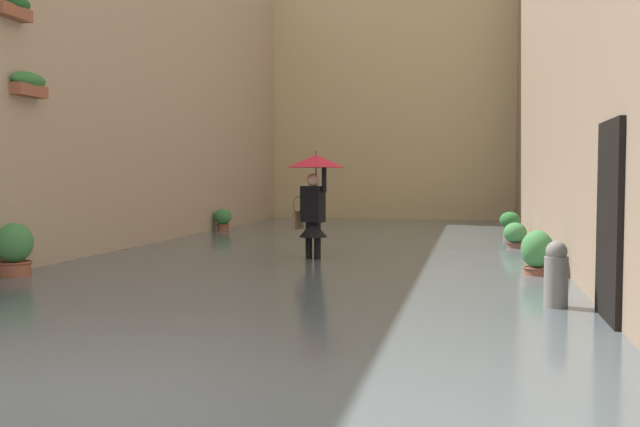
{
  "coord_description": "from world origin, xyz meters",
  "views": [
    {
      "loc": [
        -2.68,
        3.83,
        1.64
      ],
      "look_at": [
        0.01,
        -8.51,
        0.96
      ],
      "focal_mm": 39.19,
      "sensor_mm": 36.0,
      "label": 1
    }
  ],
  "objects_px": {
    "potted_plant_near_left": "(510,225)",
    "mooring_bollard": "(556,283)",
    "potted_plant_near_right": "(15,253)",
    "potted_plant_far_right": "(223,221)",
    "potted_plant_mid_left": "(537,256)",
    "potted_plant_far_left": "(515,237)",
    "person_wading": "(314,186)"
  },
  "relations": [
    {
      "from": "person_wading",
      "to": "mooring_bollard",
      "type": "distance_m",
      "value": 5.33
    },
    {
      "from": "potted_plant_mid_left",
      "to": "potted_plant_far_right",
      "type": "relative_size",
      "value": 1.1
    },
    {
      "from": "potted_plant_far_left",
      "to": "potted_plant_mid_left",
      "type": "height_order",
      "value": "potted_plant_mid_left"
    },
    {
      "from": "potted_plant_near_right",
      "to": "mooring_bollard",
      "type": "relative_size",
      "value": 1.04
    },
    {
      "from": "potted_plant_mid_left",
      "to": "potted_plant_far_left",
      "type": "bearing_deg",
      "value": -88.77
    },
    {
      "from": "person_wading",
      "to": "potted_plant_far_left",
      "type": "xyz_separation_m",
      "value": [
        -3.54,
        -2.74,
        -1.06
      ]
    },
    {
      "from": "potted_plant_far_left",
      "to": "potted_plant_far_right",
      "type": "height_order",
      "value": "potted_plant_far_right"
    },
    {
      "from": "potted_plant_near_left",
      "to": "potted_plant_mid_left",
      "type": "bearing_deg",
      "value": 90.44
    },
    {
      "from": "potted_plant_far_right",
      "to": "mooring_bollard",
      "type": "bearing_deg",
      "value": 127.87
    },
    {
      "from": "potted_plant_near_right",
      "to": "mooring_bollard",
      "type": "bearing_deg",
      "value": 173.34
    },
    {
      "from": "potted_plant_far_right",
      "to": "mooring_bollard",
      "type": "distance_m",
      "value": 12.05
    },
    {
      "from": "potted_plant_far_left",
      "to": "potted_plant_near_left",
      "type": "relative_size",
      "value": 0.9
    },
    {
      "from": "potted_plant_far_left",
      "to": "potted_plant_mid_left",
      "type": "distance_m",
      "value": 3.94
    },
    {
      "from": "potted_plant_near_right",
      "to": "potted_plant_near_left",
      "type": "relative_size",
      "value": 1.23
    },
    {
      "from": "potted_plant_far_right",
      "to": "potted_plant_near_left",
      "type": "distance_m",
      "value": 7.38
    },
    {
      "from": "potted_plant_far_left",
      "to": "potted_plant_near_right",
      "type": "bearing_deg",
      "value": 37.66
    },
    {
      "from": "potted_plant_near_right",
      "to": "potted_plant_far_right",
      "type": "xyz_separation_m",
      "value": [
        -0.01,
        -8.64,
        -0.07
      ]
    },
    {
      "from": "person_wading",
      "to": "potted_plant_near_left",
      "type": "relative_size",
      "value": 2.66
    },
    {
      "from": "mooring_bollard",
      "to": "potted_plant_mid_left",
      "type": "bearing_deg",
      "value": -90.61
    },
    {
      "from": "potted_plant_mid_left",
      "to": "potted_plant_near_left",
      "type": "xyz_separation_m",
      "value": [
        0.05,
        -6.64,
        0.01
      ]
    },
    {
      "from": "potted_plant_mid_left",
      "to": "potted_plant_near_left",
      "type": "distance_m",
      "value": 6.64
    },
    {
      "from": "potted_plant_near_left",
      "to": "mooring_bollard",
      "type": "xyz_separation_m",
      "value": [
        -0.02,
        9.24,
        -0.01
      ]
    },
    {
      "from": "potted_plant_near_left",
      "to": "potted_plant_far_left",
      "type": "bearing_deg",
      "value": 89.3
    },
    {
      "from": "potted_plant_near_right",
      "to": "person_wading",
      "type": "bearing_deg",
      "value": -142.39
    },
    {
      "from": "potted_plant_near_right",
      "to": "potted_plant_far_right",
      "type": "distance_m",
      "value": 8.64
    },
    {
      "from": "potted_plant_far_right",
      "to": "potted_plant_mid_left",
      "type": "bearing_deg",
      "value": 137.07
    },
    {
      "from": "person_wading",
      "to": "potted_plant_near_right",
      "type": "distance_m",
      "value": 4.9
    },
    {
      "from": "potted_plant_mid_left",
      "to": "potted_plant_far_right",
      "type": "distance_m",
      "value": 10.14
    },
    {
      "from": "potted_plant_far_left",
      "to": "potted_plant_mid_left",
      "type": "relative_size",
      "value": 0.83
    },
    {
      "from": "potted_plant_near_right",
      "to": "potted_plant_mid_left",
      "type": "distance_m",
      "value": 7.64
    },
    {
      "from": "potted_plant_far_left",
      "to": "potted_plant_mid_left",
      "type": "bearing_deg",
      "value": 91.23
    },
    {
      "from": "potted_plant_mid_left",
      "to": "potted_plant_far_right",
      "type": "height_order",
      "value": "potted_plant_mid_left"
    }
  ]
}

